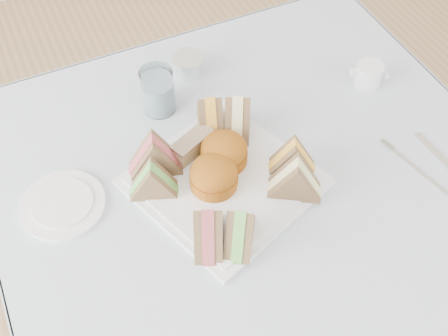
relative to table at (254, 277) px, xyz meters
name	(u,v)px	position (x,y,z in m)	size (l,w,h in m)	color
floor	(249,334)	(0.00, 0.00, -0.37)	(4.00, 4.00, 0.00)	#9E7751
table	(254,277)	(0.00, 0.00, 0.00)	(0.90, 0.90, 0.74)	brown
tablecloth	(263,189)	(0.00, 0.00, 0.37)	(1.02, 1.02, 0.01)	silver
serving_plate	(224,182)	(-0.06, 0.04, 0.38)	(0.31, 0.31, 0.01)	white
sandwich_fl_a	(208,225)	(-0.15, -0.07, 0.44)	(0.11, 0.05, 0.09)	olive
sandwich_fl_b	(240,226)	(-0.10, -0.09, 0.43)	(0.10, 0.05, 0.09)	olive
sandwich_fr_a	(293,156)	(0.07, 0.01, 0.43)	(0.09, 0.04, 0.08)	olive
sandwich_fr_b	(296,177)	(0.05, -0.04, 0.43)	(0.10, 0.05, 0.09)	olive
sandwich_bl_a	(152,179)	(-0.20, 0.07, 0.43)	(0.09, 0.04, 0.08)	olive
sandwich_bl_b	(154,154)	(-0.17, 0.12, 0.44)	(0.11, 0.05, 0.10)	olive
sandwich_br_a	(237,113)	(0.02, 0.15, 0.44)	(0.11, 0.05, 0.10)	olive
sandwich_br_b	(210,114)	(-0.03, 0.18, 0.43)	(0.10, 0.05, 0.09)	olive
scone_left	(214,175)	(-0.09, 0.04, 0.42)	(0.09, 0.09, 0.06)	#9F4A10
scone_right	(224,151)	(-0.04, 0.09, 0.42)	(0.09, 0.09, 0.06)	#9F4A10
pastry_slice	(193,145)	(-0.09, 0.13, 0.41)	(0.09, 0.04, 0.04)	#CDB280
side_plate	(63,205)	(-0.37, 0.12, 0.38)	(0.16, 0.16, 0.01)	white
water_glass	(158,91)	(-0.10, 0.29, 0.43)	(0.07, 0.07, 0.11)	white
tea_strainer	(188,65)	(0.00, 0.37, 0.40)	(0.07, 0.07, 0.04)	white
fork	(422,174)	(0.31, -0.10, 0.38)	(0.01, 0.15, 0.00)	white
creamer_jug	(369,75)	(0.35, 0.16, 0.40)	(0.06, 0.06, 0.05)	white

